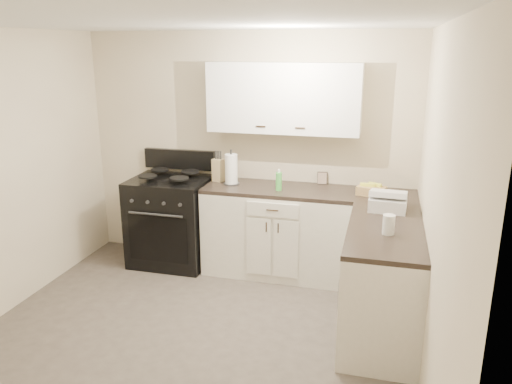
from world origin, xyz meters
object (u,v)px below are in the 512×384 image
(paper_towel, at_px, (231,169))
(countertop_grill, at_px, (388,203))
(stove, at_px, (172,222))
(wicker_basket, at_px, (371,191))
(knife_block, at_px, (218,170))

(paper_towel, bearing_deg, countertop_grill, -16.45)
(stove, bearing_deg, wicker_basket, -0.07)
(stove, xyz_separation_m, countertop_grill, (2.29, -0.43, 0.54))
(stove, height_order, countertop_grill, countertop_grill)
(stove, relative_size, knife_block, 4.15)
(paper_towel, height_order, wicker_basket, paper_towel)
(stove, height_order, knife_block, knife_block)
(paper_towel, relative_size, countertop_grill, 1.01)
(knife_block, distance_m, countertop_grill, 1.86)
(stove, distance_m, wicker_basket, 2.20)
(knife_block, relative_size, countertop_grill, 0.76)
(paper_towel, distance_m, countertop_grill, 1.68)
(countertop_grill, bearing_deg, paper_towel, 167.49)
(knife_block, height_order, paper_towel, paper_towel)
(stove, xyz_separation_m, wicker_basket, (2.14, -0.00, 0.52))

